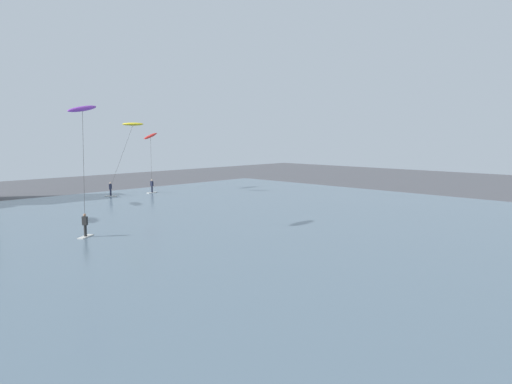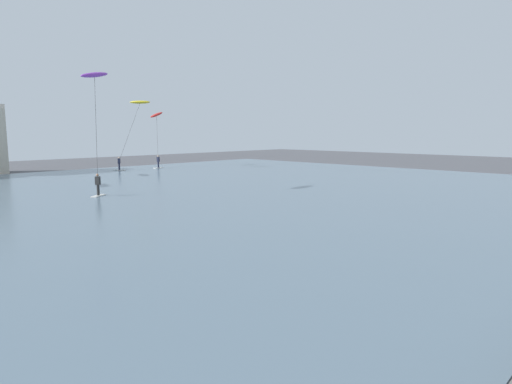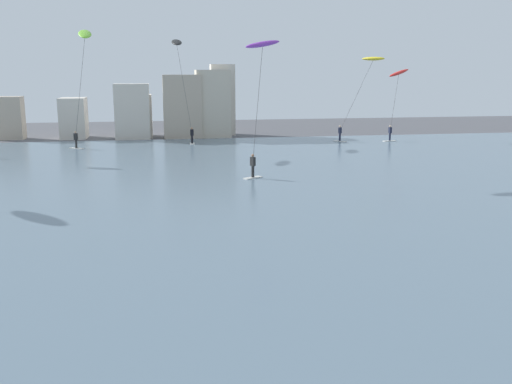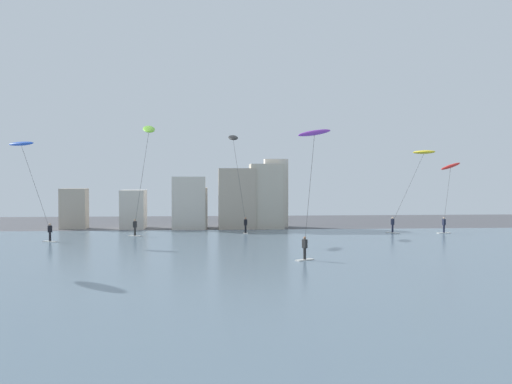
# 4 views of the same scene
# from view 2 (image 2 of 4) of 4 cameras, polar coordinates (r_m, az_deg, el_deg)

# --- Properties ---
(water_bay) EXTENTS (84.00, 52.00, 0.10)m
(water_bay) POSITION_cam_2_polar(r_m,az_deg,el_deg) (30.94, -22.17, -1.60)
(water_bay) COLOR slate
(water_bay) RESTS_ON ground
(kitesurfer_purple) EXTENTS (3.02, 2.91, 9.31)m
(kitesurfer_purple) POSITION_cam_2_polar(r_m,az_deg,el_deg) (35.78, -20.07, 12.25)
(kitesurfer_purple) COLOR silver
(kitesurfer_purple) RESTS_ON water_bay
(kitesurfer_yellow) EXTENTS (5.09, 2.76, 8.55)m
(kitesurfer_yellow) POSITION_cam_2_polar(r_m,az_deg,el_deg) (57.92, -15.06, 10.18)
(kitesurfer_yellow) COLOR silver
(kitesurfer_yellow) RESTS_ON water_bay
(kitesurfer_red) EXTENTS (4.06, 4.16, 7.54)m
(kitesurfer_red) POSITION_cam_2_polar(r_m,az_deg,el_deg) (61.32, -12.69, 9.01)
(kitesurfer_red) COLOR silver
(kitesurfer_red) RESTS_ON water_bay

